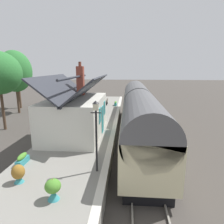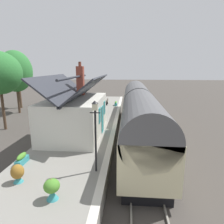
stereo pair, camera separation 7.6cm
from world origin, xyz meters
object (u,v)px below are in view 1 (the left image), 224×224
Objects in this scene: train at (139,112)px; planter_edge_far at (22,159)px; bench_near_building at (107,101)px; tree_far_right at (17,73)px; planter_under_sign at (89,116)px; planter_by_door at (95,115)px; tree_far_left at (15,71)px; planter_bench_left at (53,189)px; planter_bench_right at (101,100)px; bench_platform_end at (101,110)px; station_building at (76,114)px; lamp_post_platform at (96,123)px; planter_edge_near at (116,103)px; planter_corner_building at (18,173)px.

train reaches higher than planter_edge_far.
bench_near_building is 0.21× the size of tree_far_right.
planter_under_sign is 1.20× the size of planter_by_door.
tree_far_left is at bearing 62.29° from train.
planter_under_sign is at bearing 4.47° from planter_bench_left.
planter_bench_right is at bearing 21.82° from train.
bench_platform_end is 12.87m from tree_far_left.
planter_edge_far is at bearing 162.10° from station_building.
bench_near_building is at bearing 4.48° from lamp_post_platform.
planter_edge_near is at bearing -3.69° from planter_bench_left.
train reaches higher than planter_edge_near.
planter_edge_near is 17.39m from lamp_post_platform.
planter_edge_near is (-0.51, -1.28, -0.19)m from bench_near_building.
train is 2.29× the size of tree_far_left.
lamp_post_platform is at bearing -95.62° from planter_edge_far.
planter_by_door is at bearing 54.83° from train.
planter_by_door is 0.12× the size of tree_far_right.
planter_edge_far is 1.12× the size of planter_corner_building.
planter_bench_right is at bearing 6.89° from lamp_post_platform.
bench_platform_end is (-5.67, 0.01, 0.00)m from bench_near_building.
train is 17.14× the size of planter_edge_near.
bench_platform_end is at bearing -12.93° from planter_edge_far.
tree_far_right is (11.34, 17.10, 2.96)m from train.
tree_far_left is at bearing 39.46° from lamp_post_platform.
tree_far_left reaches higher than planter_by_door.
planter_bench_right is at bearing -2.59° from planter_corner_building.
lamp_post_platform is (-0.40, -4.08, 2.23)m from planter_edge_far.
train reaches higher than bench_near_building.
planter_by_door is at bearing -12.19° from planter_edge_far.
bench_platform_end reaches higher than planter_corner_building.
planter_bench_right is at bearing 41.69° from planter_edge_near.
bench_platform_end is at bearing -8.29° from planter_corner_building.
planter_bench_left is (-1.02, -1.98, 0.04)m from planter_corner_building.
planter_edge_near is 19.56m from planter_bench_left.
bench_near_building is 20.03m from planter_bench_left.
train is 5.37m from planter_by_door.
planter_bench_right is 0.78× the size of planter_under_sign.
planter_corner_building reaches higher than planter_edge_far.
bench_platform_end reaches higher than planter_edge_near.
station_building is 8.45× the size of planter_corner_building.
lamp_post_platform is 0.53× the size of tree_far_right.
bench_near_building is 19.12m from planter_corner_building.
planter_by_door is at bearing 161.65° from bench_platform_end.
planter_edge_near is 13.68m from tree_far_left.
planter_corner_building is 20.06m from tree_far_left.
bench_platform_end is 0.17× the size of tree_far_left.
station_building is 12.06m from planter_edge_near.
train is 10.81m from bench_near_building.
lamp_post_platform reaches higher than planter_bench_left.
planter_bench_right is 12.12m from tree_far_left.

